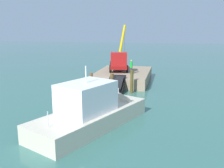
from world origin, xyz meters
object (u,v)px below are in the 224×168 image
moored_yacht (104,114)px  salvaged_car (115,87)px  crane_truck (119,61)px  dock_worker (131,67)px

moored_yacht → salvaged_car: bearing=-173.8°
crane_truck → salvaged_car: size_ratio=2.15×
crane_truck → dock_worker: (1.88, 2.02, -0.44)m
crane_truck → dock_worker: bearing=47.0°
moored_yacht → crane_truck: bearing=-173.1°
salvaged_car → moored_yacht: bearing=6.2°
salvaged_car → moored_yacht: 8.92m
salvaged_car → crane_truck: bearing=-172.1°
dock_worker → crane_truck: bearing=-133.0°
moored_yacht → dock_worker: bearing=179.5°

